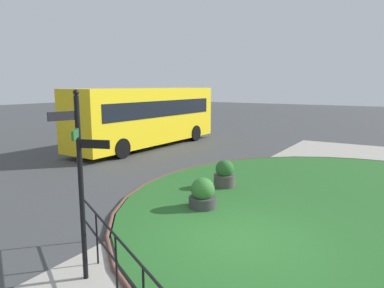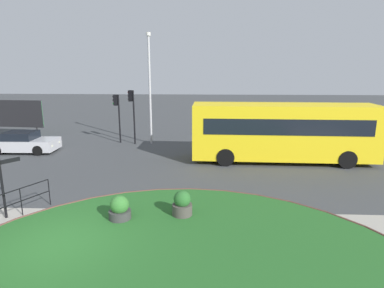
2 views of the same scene
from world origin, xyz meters
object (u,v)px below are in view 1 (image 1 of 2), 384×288
(signpost_directional, at_px, (80,175))
(planter_kerbside, at_px, (225,176))
(planter_near_signpost, at_px, (203,196))
(bus_yellow, at_px, (147,116))

(signpost_directional, xyz_separation_m, planter_kerbside, (6.45, 0.38, -1.51))
(signpost_directional, height_order, planter_kerbside, signpost_directional)
(planter_near_signpost, bearing_deg, signpost_directional, 179.51)
(bus_yellow, distance_m, planter_near_signpost, 11.07)
(bus_yellow, relative_size, planter_near_signpost, 10.89)
(signpost_directional, bearing_deg, bus_yellow, 34.28)
(bus_yellow, relative_size, planter_kerbside, 10.21)
(signpost_directional, relative_size, planter_kerbside, 3.38)
(signpost_directional, relative_size, planter_near_signpost, 3.61)
(bus_yellow, distance_m, planter_kerbside, 9.36)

